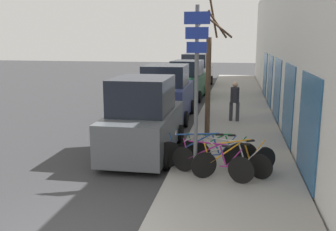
{
  "coord_description": "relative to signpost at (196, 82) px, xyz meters",
  "views": [
    {
      "loc": [
        2.57,
        -5.2,
        3.38
      ],
      "look_at": [
        0.69,
        5.09,
        1.25
      ],
      "focal_mm": 40.0,
      "sensor_mm": 36.0,
      "label": 1
    }
  ],
  "objects": [
    {
      "name": "parked_car_1",
      "position": [
        -2.01,
        6.98,
        -1.35
      ],
      "size": [
        2.19,
        4.43,
        2.34
      ],
      "rotation": [
        0.0,
        0.0,
        0.02
      ],
      "color": "navy",
      "rests_on": "ground"
    },
    {
      "name": "parked_car_2",
      "position": [
        -1.85,
        12.82,
        -1.41
      ],
      "size": [
        2.15,
        4.41,
        2.21
      ],
      "rotation": [
        0.0,
        0.0,
        -0.06
      ],
      "color": "#144728",
      "rests_on": "ground"
    },
    {
      "name": "bicycle_0",
      "position": [
        0.38,
        -0.05,
        -1.89
      ],
      "size": [
        2.0,
        0.84,
        0.87
      ],
      "rotation": [
        0.0,
        0.0,
        1.19
      ],
      "color": "black",
      "rests_on": "sidewalk_curb"
    },
    {
      "name": "pedestrian_near",
      "position": [
        0.87,
        6.46,
        -1.36
      ],
      "size": [
        0.4,
        0.35,
        1.57
      ],
      "rotation": [
        0.0,
        0.0,
        -0.27
      ],
      "color": "#333338",
      "rests_on": "sidewalk_curb"
    },
    {
      "name": "signpost",
      "position": [
        0.0,
        0.0,
        0.0
      ],
      "size": [
        0.58,
        0.11,
        3.98
      ],
      "color": "#595B60",
      "rests_on": "sidewalk_curb"
    },
    {
      "name": "parked_car_0",
      "position": [
        -1.75,
        1.92,
        -1.38
      ],
      "size": [
        2.01,
        4.18,
        2.32
      ],
      "rotation": [
        0.0,
        0.0,
        0.01
      ],
      "color": "#51565B",
      "rests_on": "ground"
    },
    {
      "name": "bicycle_4",
      "position": [
        0.46,
        0.96,
        -1.9
      ],
      "size": [
        2.12,
        0.44,
        0.84
      ],
      "rotation": [
        0.0,
        0.0,
        1.6
      ],
      "color": "black",
      "rests_on": "sidewalk_curb"
    },
    {
      "name": "bicycle_2",
      "position": [
        0.8,
        0.41,
        -1.9
      ],
      "size": [
        2.02,
        1.05,
        0.84
      ],
      "rotation": [
        0.0,
        0.0,
        1.1
      ],
      "color": "black",
      "rests_on": "sidewalk_curb"
    },
    {
      "name": "bicycle_1",
      "position": [
        0.93,
        0.21,
        -1.89
      ],
      "size": [
        2.0,
        1.01,
        0.87
      ],
      "rotation": [
        0.0,
        0.0,
        2.03
      ],
      "color": "black",
      "rests_on": "sidewalk_curb"
    },
    {
      "name": "street_tree",
      "position": [
        0.0,
        3.95,
        -0.2
      ],
      "size": [
        1.47,
        1.15,
        4.58
      ],
      "color": "#4C3828",
      "rests_on": "sidewalk_curb"
    },
    {
      "name": "sidewalk_curb",
      "position": [
        0.93,
        10.63,
        -2.34
      ],
      "size": [
        3.2,
        32.0,
        0.15
      ],
      "color": "gray",
      "rests_on": "ground"
    },
    {
      "name": "building_facade",
      "position": [
        2.68,
        10.57,
        0.8
      ],
      "size": [
        0.23,
        32.0,
        6.5
      ],
      "color": "silver",
      "rests_on": "ground"
    },
    {
      "name": "ground_plane",
      "position": [
        -1.67,
        7.83,
        -2.41
      ],
      "size": [
        80.0,
        80.0,
        0.0
      ],
      "primitive_type": "plane",
      "color": "#333335"
    },
    {
      "name": "parked_car_3",
      "position": [
        -1.99,
        18.61,
        -1.34
      ],
      "size": [
        2.26,
        4.59,
        2.37
      ],
      "rotation": [
        0.0,
        0.0,
        -0.05
      ],
      "color": "silver",
      "rests_on": "ground"
    },
    {
      "name": "bicycle_3",
      "position": [
        0.12,
        0.6,
        -1.87
      ],
      "size": [
        2.35,
        0.47,
        0.93
      ],
      "rotation": [
        0.0,
        0.0,
        1.69
      ],
      "color": "black",
      "rests_on": "sidewalk_curb"
    }
  ]
}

